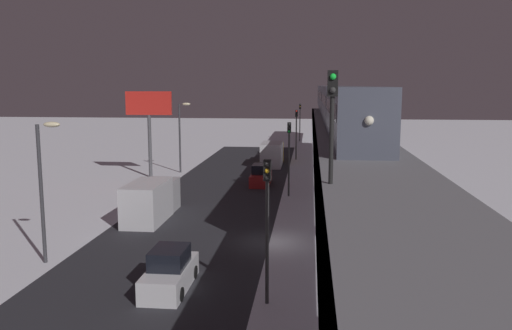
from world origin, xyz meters
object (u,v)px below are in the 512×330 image
Objects in this scene: sedan_white at (170,272)px; traffic_light_far at (296,127)px; traffic_light_near at (267,211)px; rail_signal at (332,107)px; box_truck at (151,200)px; traffic_light_mid at (289,148)px; sedan_red at (261,176)px; subway_train at (334,100)px; commercial_billboard at (149,112)px; traffic_light_distant at (300,117)px; delivery_van at (272,154)px.

sedan_white is 0.71× the size of traffic_light_far.
sedan_white is 0.71× the size of traffic_light_near.
rail_signal is 0.62× the size of traffic_light_near.
traffic_light_mid is (-9.50, -8.75, 2.85)m from box_truck.
traffic_light_far is (-2.90, -17.67, 3.40)m from sedan_red.
subway_train is 8.32× the size of commercial_billboard.
subway_train is 15.49× the size of sedan_red.
delivery_van is at bearing 84.47° from traffic_light_distant.
box_truck is (6.60, 13.89, 0.55)m from sedan_red.
commercial_billboard is at bearing -72.64° from box_truck.
traffic_light_near is at bearing 90.00° from traffic_light_distant.
rail_signal is 71.91m from traffic_light_distant.
traffic_light_far is at bearing -117.95° from delivery_van.
traffic_light_near is at bearing 124.05° from box_truck.
box_truck and delivery_van have the same top height.
subway_train is 40.19m from sedan_white.
box_truck is 17.21m from traffic_light_near.
traffic_light_mid and traffic_light_far have the same top height.
box_truck is at bearing -55.25° from rail_signal.
delivery_van is 1.16× the size of traffic_light_far.
commercial_billboard reaches higher than traffic_light_far.
box_truck is 0.83× the size of commercial_billboard.
traffic_light_far is 22.81m from traffic_light_distant.
box_truck is 1.16× the size of traffic_light_near.
traffic_light_mid and traffic_light_distant have the same top height.
sedan_red is at bearing -80.13° from rail_signal.
subway_train is at bearing -104.86° from traffic_light_mid.
sedan_red is 28.31m from traffic_light_near.
rail_signal is at bearing 92.03° from traffic_light_distant.
traffic_light_distant is at bearing -99.91° from box_truck.
sedan_red is 0.75× the size of traffic_light_mid.
subway_train is 11.57× the size of traffic_light_distant.
traffic_light_distant reaches higher than sedan_white.
traffic_light_distant is (-9.50, -54.37, 2.85)m from box_truck.
subway_train is 11.57× the size of traffic_light_near.
traffic_light_mid reaches higher than box_truck.
subway_train is 11.57× the size of traffic_light_far.
rail_signal is at bearing 127.63° from traffic_light_near.
traffic_light_distant is at bearing -95.53° from delivery_van.
subway_train is at bearing -118.58° from box_truck.
traffic_light_mid is (0.00, -22.81, 0.00)m from traffic_light_near.
delivery_van is 40.72m from traffic_light_near.
box_truck is at bearing 61.42° from subway_train.
rail_signal reaches higher than traffic_light_near.
rail_signal is (1.95, 43.03, 0.95)m from subway_train.
delivery_van is (5.24, -43.82, -7.41)m from rail_signal.
traffic_light_distant is at bearing -90.00° from traffic_light_far.
delivery_van reaches higher than sedan_white.
delivery_van is 16.40m from commercial_billboard.
sedan_white is (7.24, -4.54, -7.98)m from rail_signal.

